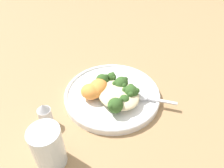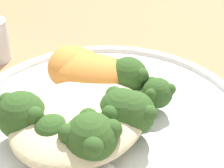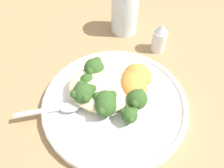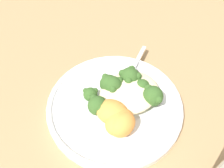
{
  "view_description": "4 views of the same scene",
  "coord_description": "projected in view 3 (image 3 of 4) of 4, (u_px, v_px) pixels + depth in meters",
  "views": [
    {
      "loc": [
        -0.38,
        0.28,
        0.46
      ],
      "look_at": [
        -0.02,
        -0.01,
        0.06
      ],
      "focal_mm": 35.0,
      "sensor_mm": 36.0,
      "label": 1
    },
    {
      "loc": [
        -0.23,
        -0.18,
        0.24
      ],
      "look_at": [
        -0.02,
        -0.03,
        0.06
      ],
      "focal_mm": 60.0,
      "sensor_mm": 36.0,
      "label": 2
    },
    {
      "loc": [
        0.08,
        -0.24,
        0.37
      ],
      "look_at": [
        -0.03,
        -0.01,
        0.05
      ],
      "focal_mm": 35.0,
      "sensor_mm": 36.0,
      "label": 3
    },
    {
      "loc": [
        0.12,
        0.21,
        0.39
      ],
      "look_at": [
        -0.02,
        -0.03,
        0.06
      ],
      "focal_mm": 35.0,
      "sensor_mm": 36.0,
      "label": 4
    }
  ],
  "objects": [
    {
      "name": "sweet_potato_chunk_1",
      "position": [
        137.0,
        77.0,
        0.43
      ],
      "size": [
        0.07,
        0.06,
        0.04
      ],
      "primitive_type": "ellipsoid",
      "rotation": [
        0.0,
        0.0,
        3.45
      ],
      "color": "orange",
      "rests_on": "plate"
    },
    {
      "name": "broccoli_stalk_5",
      "position": [
        126.0,
        106.0,
        0.4
      ],
      "size": [
        0.07,
        0.1,
        0.03
      ],
      "rotation": [
        0.0,
        0.0,
        5.32
      ],
      "color": "#ADC675",
      "rests_on": "plate"
    },
    {
      "name": "sweet_potato_chunk_0",
      "position": [
        133.0,
        86.0,
        0.42
      ],
      "size": [
        0.08,
        0.08,
        0.04
      ],
      "primitive_type": "ellipsoid",
      "rotation": [
        0.0,
        0.0,
        2.14
      ],
      "color": "orange",
      "rests_on": "plate"
    },
    {
      "name": "sweet_potato_chunk_2",
      "position": [
        137.0,
        74.0,
        0.44
      ],
      "size": [
        0.06,
        0.06,
        0.04
      ],
      "primitive_type": "ellipsoid",
      "rotation": [
        0.0,
        0.0,
        0.32
      ],
      "color": "orange",
      "rests_on": "plate"
    },
    {
      "name": "quinoa_mound",
      "position": [
        100.0,
        88.0,
        0.42
      ],
      "size": [
        0.13,
        0.11,
        0.03
      ],
      "primitive_type": "ellipsoid",
      "color": "beige",
      "rests_on": "plate"
    },
    {
      "name": "broccoli_stalk_1",
      "position": [
        95.0,
        83.0,
        0.43
      ],
      "size": [
        0.09,
        0.05,
        0.03
      ],
      "rotation": [
        0.0,
        0.0,
        3.45
      ],
      "color": "#ADC675",
      "rests_on": "plate"
    },
    {
      "name": "spoon",
      "position": [
        64.0,
        107.0,
        0.41
      ],
      "size": [
        0.11,
        0.09,
        0.01
      ],
      "rotation": [
        0.0,
        0.0,
        3.76
      ],
      "color": "silver",
      "rests_on": "plate"
    },
    {
      "name": "sweet_potato_chunk_3",
      "position": [
        136.0,
        78.0,
        0.43
      ],
      "size": [
        0.08,
        0.08,
        0.03
      ],
      "primitive_type": "ellipsoid",
      "rotation": [
        0.0,
        0.0,
        4.24
      ],
      "color": "orange",
      "rests_on": "plate"
    },
    {
      "name": "broccoli_stalk_3",
      "position": [
        108.0,
        99.0,
        0.4
      ],
      "size": [
        0.04,
        0.09,
        0.04
      ],
      "rotation": [
        0.0,
        0.0,
        4.54
      ],
      "color": "#ADC675",
      "rests_on": "plate"
    },
    {
      "name": "broccoli_stalk_2",
      "position": [
        92.0,
        92.0,
        0.41
      ],
      "size": [
        0.1,
        0.1,
        0.04
      ],
      "rotation": [
        0.0,
        0.0,
        3.93
      ],
      "color": "#ADC675",
      "rests_on": "plate"
    },
    {
      "name": "plate",
      "position": [
        115.0,
        103.0,
        0.43
      ],
      "size": [
        0.28,
        0.28,
        0.02
      ],
      "color": "white",
      "rests_on": "ground_plane"
    },
    {
      "name": "ground_plane",
      "position": [
        125.0,
        102.0,
        0.45
      ],
      "size": [
        4.0,
        4.0,
        0.0
      ],
      "primitive_type": "plane",
      "color": "#9E7A51"
    },
    {
      "name": "water_glass",
      "position": [
        125.0,
        12.0,
        0.55
      ],
      "size": [
        0.07,
        0.07,
        0.11
      ],
      "primitive_type": "cylinder",
      "color": "silver",
      "rests_on": "ground_plane"
    },
    {
      "name": "broccoli_stalk_0",
      "position": [
        97.0,
        71.0,
        0.44
      ],
      "size": [
        0.09,
        0.05,
        0.04
      ],
      "rotation": [
        0.0,
        0.0,
        2.93
      ],
      "color": "#ADC675",
      "rests_on": "plate"
    },
    {
      "name": "broccoli_stalk_6",
      "position": [
        133.0,
        96.0,
        0.41
      ],
      "size": [
        0.08,
        0.06,
        0.04
      ],
      "rotation": [
        0.0,
        0.0,
        5.78
      ],
      "color": "#ADC675",
      "rests_on": "plate"
    },
    {
      "name": "salt_shaker",
      "position": [
        159.0,
        38.0,
        0.52
      ],
      "size": [
        0.03,
        0.03,
        0.07
      ],
      "color": "silver",
      "rests_on": "ground_plane"
    },
    {
      "name": "broccoli_stalk_4",
      "position": [
        107.0,
        104.0,
        0.39
      ],
      "size": [
        0.04,
        0.09,
        0.04
      ],
      "rotation": [
        0.0,
        0.0,
        4.63
      ],
      "color": "#ADC675",
      "rests_on": "plate"
    }
  ]
}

